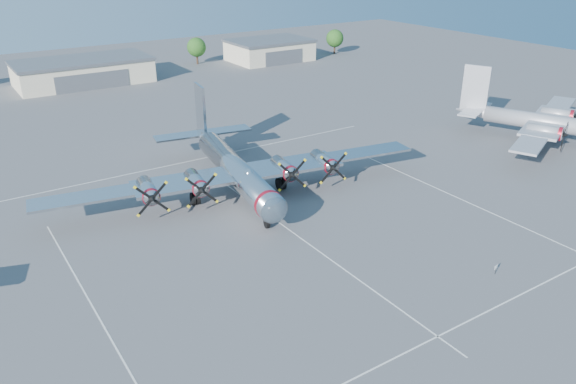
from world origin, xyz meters
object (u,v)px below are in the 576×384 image
tree_far_east (335,38)px  main_bomber_b29 (234,190)px  hangar_center (83,71)px  info_placard (496,268)px  hangar_east (270,50)px  twin_engine_east (531,140)px  tree_east (196,47)px

tree_far_east → main_bomber_b29: tree_far_east is taller
hangar_center → info_placard: 101.15m
hangar_center → main_bomber_b29: hangar_center is taller
tree_far_east → hangar_east: bearing=174.4°
hangar_east → main_bomber_b29: 84.52m
main_bomber_b29 → twin_engine_east: twin_engine_east is taller
main_bomber_b29 → info_placard: 33.00m
tree_east → twin_engine_east: 86.37m
hangar_east → tree_far_east: size_ratio=3.10×
hangar_east → tree_east: bearing=161.5°
tree_east → main_bomber_b29: (-29.97, -75.57, -4.22)m
twin_engine_east → tree_far_east: bearing=52.0°
hangar_center → twin_engine_east: size_ratio=0.84×
hangar_east → tree_far_east: bearing=-5.6°
info_placard → main_bomber_b29: bearing=98.7°
main_bomber_b29 → hangar_center: bearing=99.4°
main_bomber_b29 → twin_engine_east: size_ratio=1.40×
hangar_center → hangar_east: (48.00, 0.00, 0.00)m
hangar_center → tree_east: size_ratio=4.31×
hangar_center → tree_far_east: (68.00, -1.96, 1.51)m
hangar_east → main_bomber_b29: size_ratio=0.43×
tree_east → main_bomber_b29: size_ratio=0.14×
main_bomber_b29 → hangar_east: bearing=64.7°
hangar_east → twin_engine_east: (0.73, -78.17, -2.71)m
main_bomber_b29 → info_placard: main_bomber_b29 is taller
tree_far_east → twin_engine_east: 78.72m
tree_east → tree_far_east: bearing=-11.9°
twin_engine_east → info_placard: (-37.24, -22.30, 0.67)m
tree_far_east → info_placard: tree_far_east is taller
hangar_center → twin_engine_east: hangar_center is taller
hangar_center → info_placard: hangar_center is taller
tree_east → tree_far_east: 38.83m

